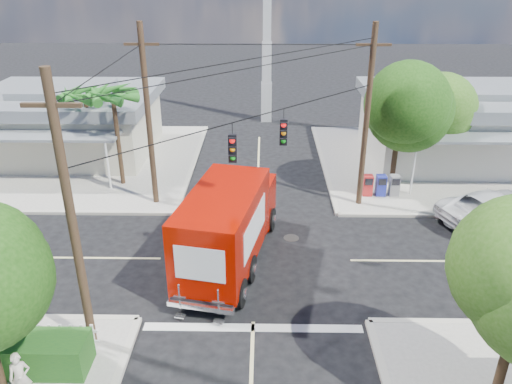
{
  "coord_description": "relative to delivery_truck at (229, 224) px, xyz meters",
  "views": [
    {
      "loc": [
        0.33,
        -17.8,
        11.41
      ],
      "look_at": [
        0.0,
        2.0,
        2.2
      ],
      "focal_mm": 35.0,
      "sensor_mm": 36.0,
      "label": 1
    }
  ],
  "objects": [
    {
      "name": "ground",
      "position": [
        1.07,
        0.19,
        -1.76
      ],
      "size": [
        120.0,
        120.0,
        0.0
      ],
      "primitive_type": "plane",
      "color": "black",
      "rests_on": "ground"
    },
    {
      "name": "tree_ne_front",
      "position": [
        8.28,
        6.94,
        3.0
      ],
      "size": [
        4.21,
        4.14,
        6.66
      ],
      "color": "#422D1C",
      "rests_on": "sidewalk_ne"
    },
    {
      "name": "radio_tower",
      "position": [
        1.57,
        20.19,
        3.88
      ],
      "size": [
        0.8,
        0.8,
        17.0
      ],
      "color": "silver",
      "rests_on": "ground"
    },
    {
      "name": "pedestrian",
      "position": [
        -5.32,
        -7.36,
        -0.84
      ],
      "size": [
        0.67,
        0.56,
        1.57
      ],
      "primitive_type": "imported",
      "rotation": [
        0.0,
        0.0,
        0.37
      ],
      "color": "beige",
      "rests_on": "sidewalk_sw"
    },
    {
      "name": "building_nw",
      "position": [
        -10.93,
        12.65,
        0.46
      ],
      "size": [
        10.8,
        10.2,
        4.3
      ],
      "color": "beige",
      "rests_on": "sidewalk_nw"
    },
    {
      "name": "picket_fence",
      "position": [
        -6.73,
        -5.41,
        -1.08
      ],
      "size": [
        5.94,
        0.06,
        1.0
      ],
      "color": "silver",
      "rests_on": "sidewalk_sw"
    },
    {
      "name": "sidewalk_ne",
      "position": [
        11.95,
        11.07,
        -1.69
      ],
      "size": [
        14.12,
        14.12,
        0.14
      ],
      "color": "gray",
      "rests_on": "ground"
    },
    {
      "name": "parked_car",
      "position": [
        12.36,
        3.64,
        -0.99
      ],
      "size": [
        6.09,
        4.39,
        1.54
      ],
      "primitive_type": "imported",
      "rotation": [
        0.0,
        0.0,
        1.94
      ],
      "color": "silver",
      "rests_on": "ground"
    },
    {
      "name": "palm_nw_back",
      "position": [
        -8.43,
        9.19,
        2.91
      ],
      "size": [
        3.01,
        3.08,
        5.19
      ],
      "color": "#422D1C",
      "rests_on": "sidewalk_nw"
    },
    {
      "name": "delivery_truck",
      "position": [
        0.0,
        0.0,
        0.0
      ],
      "size": [
        3.94,
        8.33,
        3.47
      ],
      "color": "black",
      "rests_on": "ground"
    },
    {
      "name": "tree_ne_back",
      "position": [
        10.88,
        9.14,
        2.42
      ],
      "size": [
        3.77,
        3.66,
        5.82
      ],
      "color": "#422D1C",
      "rests_on": "sidewalk_ne"
    },
    {
      "name": "building_ne",
      "position": [
        13.57,
        12.15,
        0.56
      ],
      "size": [
        11.8,
        10.2,
        4.5
      ],
      "color": "beige",
      "rests_on": "sidewalk_ne"
    },
    {
      "name": "palm_nw_front",
      "position": [
        -6.43,
        7.69,
        3.28
      ],
      "size": [
        3.01,
        3.08,
        5.59
      ],
      "color": "#422D1C",
      "rests_on": "sidewalk_nw"
    },
    {
      "name": "road_markings",
      "position": [
        1.07,
        -1.29,
        -1.76
      ],
      "size": [
        32.0,
        32.0,
        0.01
      ],
      "color": "beige",
      "rests_on": "ground"
    },
    {
      "name": "vending_boxes",
      "position": [
        7.57,
        6.39,
        -1.07
      ],
      "size": [
        1.9,
        0.5,
        1.1
      ],
      "color": "red",
      "rests_on": "sidewalk_ne"
    },
    {
      "name": "utility_poles",
      "position": [
        -0.52,
        1.79,
        2.91
      ],
      "size": [
        12.0,
        10.68,
        9.0
      ],
      "color": "#473321",
      "rests_on": "ground"
    },
    {
      "name": "sidewalk_nw",
      "position": [
        -9.81,
        11.07,
        -1.69
      ],
      "size": [
        14.12,
        14.12,
        0.14
      ],
      "color": "gray",
      "rests_on": "ground"
    }
  ]
}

